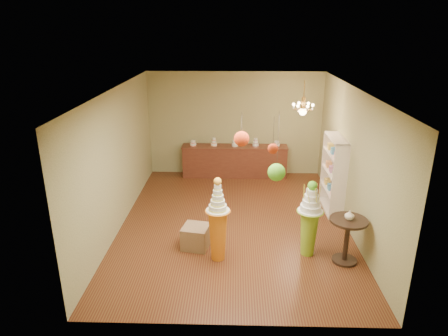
{
  "coord_description": "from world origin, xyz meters",
  "views": [
    {
      "loc": [
        0.01,
        -8.06,
        4.24
      ],
      "look_at": [
        -0.22,
        0.0,
        1.32
      ],
      "focal_mm": 32.0,
      "sensor_mm": 36.0,
      "label": 1
    }
  ],
  "objects_px": {
    "pedestal_green": "(309,223)",
    "sideboard": "(235,161)",
    "round_table": "(347,235)",
    "pedestal_orange": "(218,228)"
  },
  "relations": [
    {
      "from": "pedestal_orange",
      "to": "sideboard",
      "type": "distance_m",
      "value": 4.43
    },
    {
      "from": "pedestal_green",
      "to": "round_table",
      "type": "xyz_separation_m",
      "value": [
        0.66,
        -0.25,
        -0.09
      ]
    },
    {
      "from": "pedestal_green",
      "to": "round_table",
      "type": "height_order",
      "value": "pedestal_green"
    },
    {
      "from": "pedestal_green",
      "to": "pedestal_orange",
      "type": "bearing_deg",
      "value": -173.05
    },
    {
      "from": "sideboard",
      "to": "pedestal_orange",
      "type": "bearing_deg",
      "value": -93.83
    },
    {
      "from": "round_table",
      "to": "pedestal_orange",
      "type": "bearing_deg",
      "value": 179.14
    },
    {
      "from": "pedestal_green",
      "to": "sideboard",
      "type": "relative_size",
      "value": 0.5
    },
    {
      "from": "pedestal_green",
      "to": "round_table",
      "type": "distance_m",
      "value": 0.71
    },
    {
      "from": "round_table",
      "to": "pedestal_green",
      "type": "bearing_deg",
      "value": 159.48
    },
    {
      "from": "sideboard",
      "to": "pedestal_green",
      "type": "bearing_deg",
      "value": -71.11
    }
  ]
}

